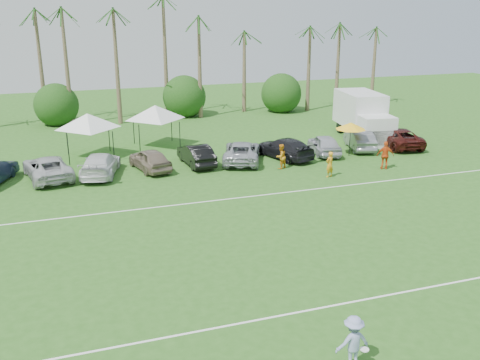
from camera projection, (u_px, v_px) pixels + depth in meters
name	position (u px, v px, depth m)	size (l,w,h in m)	color
ground	(280.00, 354.00, 16.55)	(120.00, 120.00, 0.00)	#2A5B1B
field_lines	(210.00, 249.00, 23.76)	(80.00, 12.10, 0.01)	white
palm_tree_3	(21.00, 10.00, 45.27)	(2.40, 2.40, 11.90)	brown
palm_tree_4	(73.00, 41.00, 47.29)	(2.40, 2.40, 8.90)	brown
palm_tree_5	(119.00, 30.00, 48.25)	(2.40, 2.40, 9.90)	brown
palm_tree_6	(162.00, 20.00, 49.21)	(2.40, 2.40, 10.90)	brown
palm_tree_7	(204.00, 10.00, 50.17)	(2.40, 2.40, 11.90)	brown
palm_tree_8	(253.00, 38.00, 52.49)	(2.40, 2.40, 8.90)	brown
palm_tree_9	(300.00, 28.00, 53.75)	(2.40, 2.40, 9.90)	brown
palm_tree_10	(345.00, 19.00, 55.02)	(2.40, 2.40, 10.90)	brown
palm_tree_11	(379.00, 10.00, 55.98)	(2.40, 2.40, 11.90)	brown
bush_tree_1	(56.00, 104.00, 49.32)	(4.00, 4.00, 4.00)	brown
bush_tree_2	(183.00, 97.00, 52.99)	(4.00, 4.00, 4.00)	brown
bush_tree_3	(277.00, 93.00, 56.05)	(4.00, 4.00, 4.00)	brown
sideline_player_a	(330.00, 164.00, 33.72)	(0.60, 0.40, 1.65)	orange
sideline_player_b	(281.00, 156.00, 35.48)	(0.81, 0.63, 1.67)	orange
sideline_player_c	(385.00, 155.00, 35.36)	(1.11, 0.46, 1.89)	#CE4916
box_truck	(364.00, 115.00, 43.53)	(3.69, 7.42, 3.66)	silver
canopy_tent_left	(87.00, 114.00, 37.39)	(4.61, 4.61, 3.74)	black
canopy_tent_right	(155.00, 105.00, 40.44)	(4.64, 4.64, 3.76)	black
market_umbrella	(351.00, 126.00, 38.23)	(2.20, 2.20, 2.44)	black
frisbee_player	(353.00, 342.00, 15.77)	(1.08, 0.62, 1.67)	#8E98C9
parked_car_2	(47.00, 168.00, 33.39)	(2.40, 5.20, 1.45)	#BABBBD
parked_car_3	(100.00, 164.00, 34.11)	(2.02, 4.98, 1.45)	silver
parked_car_4	(150.00, 159.00, 35.23)	(1.71, 4.24, 1.45)	gray
parked_car_5	(196.00, 155.00, 36.39)	(1.53, 4.39, 1.45)	black
parked_car_6	(242.00, 152.00, 37.12)	(2.40, 5.20, 1.45)	#9EA1A8
parked_car_7	(284.00, 148.00, 38.07)	(2.02, 4.98, 1.45)	black
parked_car_8	(324.00, 144.00, 39.12)	(1.71, 4.24, 1.45)	#B6B7C2
parked_car_9	(360.00, 140.00, 40.45)	(1.53, 4.39, 1.45)	slate
parked_car_10	(398.00, 137.00, 41.21)	(2.40, 5.20, 1.45)	#411310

